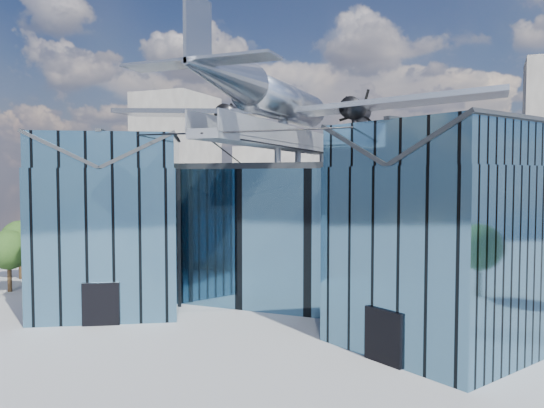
% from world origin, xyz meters
% --- Properties ---
extents(ground_plane, '(120.00, 120.00, 0.00)m').
position_xyz_m(ground_plane, '(0.00, 0.00, 0.00)').
color(ground_plane, gray).
extents(museum, '(32.88, 24.50, 17.60)m').
position_xyz_m(museum, '(0.00, 5.82, 5.54)').
color(museum, teal).
rests_on(museum, ground).
extents(bg_towers, '(77.00, 24.50, 26.00)m').
position_xyz_m(bg_towers, '(1.45, 50.49, 10.01)').
color(bg_towers, gray).
rests_on(bg_towers, ground).
extents(tree_plaza_w, '(3.79, 3.79, 4.84)m').
position_xyz_m(tree_plaza_w, '(-21.42, 0.28, 3.28)').
color(tree_plaza_w, black).
rests_on(tree_plaza_w, ground).
extents(tree_side_w, '(4.12, 4.12, 5.14)m').
position_xyz_m(tree_side_w, '(-24.87, 4.46, 3.48)').
color(tree_side_w, black).
rests_on(tree_side_w, ground).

